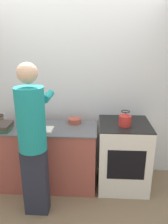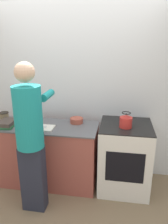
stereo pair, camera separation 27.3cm
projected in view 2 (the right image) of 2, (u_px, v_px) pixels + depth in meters
name	position (u px, v px, depth m)	size (l,w,h in m)	color
ground_plane	(67.00, 195.00, 2.93)	(12.00, 12.00, 0.00)	#7A664C
wall_back	(76.00, 89.00, 3.21)	(8.00, 0.05, 2.60)	silver
counter	(46.00, 154.00, 3.11)	(1.46, 0.59, 0.88)	#9E4C42
oven	(124.00, 157.00, 2.98)	(0.67, 0.67, 0.94)	silver
person	(30.00, 135.00, 2.44)	(0.35, 0.59, 1.79)	#242737
cutting_board	(40.00, 128.00, 2.87)	(0.36, 0.21, 0.02)	silver
knife	(37.00, 127.00, 2.85)	(0.22, 0.12, 0.01)	silver
kettle	(126.00, 121.00, 2.74)	(0.16, 0.16, 0.20)	red
bowl_prep	(77.00, 120.00, 3.05)	(0.18, 0.18, 0.07)	#9E4738
canister_jar	(4.00, 117.00, 3.11)	(0.13, 0.13, 0.13)	#756047
book_stack	(8.00, 123.00, 2.92)	(0.20, 0.28, 0.08)	#2D663D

